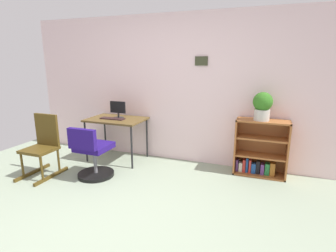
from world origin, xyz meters
name	(u,v)px	position (x,y,z in m)	size (l,w,h in m)	color
ground_plane	(101,227)	(0.00, 0.00, 0.00)	(6.24, 6.24, 0.00)	gray
wall_back	(173,89)	(0.00, 2.15, 1.18)	(5.20, 0.12, 2.37)	silver
desk	(116,122)	(-0.85, 1.75, 0.65)	(0.93, 0.64, 0.71)	brown
monitor	(118,110)	(-0.83, 1.78, 0.85)	(0.28, 0.18, 0.28)	#262628
keyboard	(112,119)	(-0.88, 1.69, 0.72)	(0.41, 0.13, 0.02)	#2F1C1D
office_chair	(92,156)	(-0.79, 0.98, 0.33)	(0.52, 0.55, 0.77)	black
rocking_chair	(43,145)	(-1.54, 0.84, 0.45)	(0.42, 0.64, 0.89)	#4C3A13
bookshelf_low	(260,150)	(1.44, 1.95, 0.37)	(0.73, 0.30, 0.83)	#9E5C2D
potted_plant_on_shelf	(263,105)	(1.42, 1.90, 1.04)	(0.27, 0.27, 0.40)	#B7B2A8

